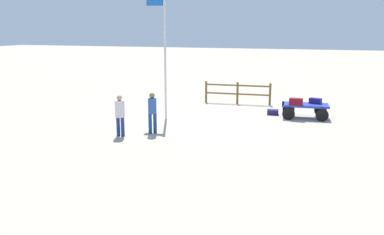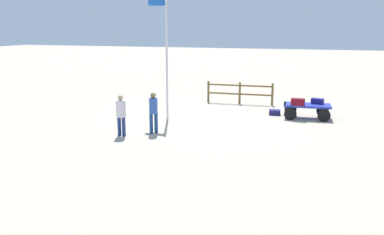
{
  "view_description": "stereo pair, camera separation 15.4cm",
  "coord_description": "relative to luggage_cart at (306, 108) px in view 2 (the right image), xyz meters",
  "views": [
    {
      "loc": [
        -4.22,
        18.01,
        4.18
      ],
      "look_at": [
        -0.5,
        6.0,
        1.38
      ],
      "focal_mm": 38.74,
      "sensor_mm": 36.0,
      "label": 1
    },
    {
      "loc": [
        -4.36,
        17.97,
        4.18
      ],
      "look_at": [
        -0.5,
        6.0,
        1.38
      ],
      "focal_mm": 38.74,
      "sensor_mm": 36.0,
      "label": 2
    }
  ],
  "objects": [
    {
      "name": "wooden_fence",
      "position": [
        3.66,
        -2.69,
        0.2
      ],
      "size": [
        3.64,
        0.25,
        1.18
      ],
      "color": "brown",
      "rests_on": "ground"
    },
    {
      "name": "flagpole",
      "position": [
        6.11,
        2.13,
        2.89
      ],
      "size": [
        0.87,
        0.1,
        5.75
      ],
      "color": "silver",
      "rests_on": "ground"
    },
    {
      "name": "suitcase_grey",
      "position": [
        -0.46,
        -0.28,
        0.31
      ],
      "size": [
        0.6,
        0.44,
        0.25
      ],
      "color": "navy",
      "rests_on": "luggage_cart"
    },
    {
      "name": "suitcase_dark",
      "position": [
        0.38,
        0.37,
        0.34
      ],
      "size": [
        0.6,
        0.36,
        0.31
      ],
      "color": "maroon",
      "rests_on": "luggage_cart"
    },
    {
      "name": "worker_lead",
      "position": [
        5.61,
        4.68,
        0.47
      ],
      "size": [
        0.47,
        0.47,
        1.64
      ],
      "color": "navy",
      "rests_on": "ground"
    },
    {
      "name": "luggage_cart",
      "position": [
        0.0,
        0.0,
        0.0
      ],
      "size": [
        2.16,
        1.32,
        0.66
      ],
      "color": "#2636AC",
      "rests_on": "ground"
    },
    {
      "name": "worker_trailing",
      "position": [
        6.65,
        5.41,
        0.47
      ],
      "size": [
        0.4,
        0.4,
        1.61
      ],
      "color": "navy",
      "rests_on": "ground"
    },
    {
      "name": "ground_plane",
      "position": [
        3.65,
        1.39,
        -0.48
      ],
      "size": [
        120.0,
        120.0,
        0.0
      ],
      "primitive_type": "plane",
      "color": "#B8AA93"
    },
    {
      "name": "suitcase_olive",
      "position": [
        1.47,
        -0.32,
        -0.35
      ],
      "size": [
        0.56,
        0.44,
        0.24
      ],
      "color": "navy",
      "rests_on": "ground"
    }
  ]
}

